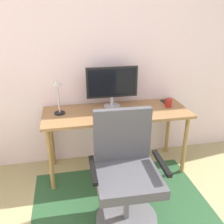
# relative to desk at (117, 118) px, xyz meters

# --- Properties ---
(wall_back) EXTENTS (6.00, 0.10, 2.60)m
(wall_back) POSITION_rel_desk_xyz_m (0.05, 0.36, 0.67)
(wall_back) COLOR silver
(wall_back) RESTS_ON ground
(area_rug) EXTENTS (1.63, 1.41, 0.01)m
(area_rug) POSITION_rel_desk_xyz_m (-0.08, -0.69, -0.63)
(area_rug) COLOR #29532F
(area_rug) RESTS_ON ground
(desk) EXTENTS (1.54, 0.57, 0.71)m
(desk) POSITION_rel_desk_xyz_m (0.00, 0.00, 0.00)
(desk) COLOR #996D42
(desk) RESTS_ON ground
(monitor) EXTENTS (0.55, 0.18, 0.44)m
(monitor) POSITION_rel_desk_xyz_m (-0.02, 0.15, 0.33)
(monitor) COLOR #B2B2B7
(monitor) RESTS_ON desk
(keyboard) EXTENTS (0.43, 0.13, 0.02)m
(keyboard) POSITION_rel_desk_xyz_m (-0.02, -0.14, 0.08)
(keyboard) COLOR black
(keyboard) RESTS_ON desk
(computer_mouse) EXTENTS (0.06, 0.10, 0.03)m
(computer_mouse) POSITION_rel_desk_xyz_m (0.28, -0.13, 0.09)
(computer_mouse) COLOR black
(computer_mouse) RESTS_ON desk
(coffee_cup) EXTENTS (0.07, 0.07, 0.09)m
(coffee_cup) POSITION_rel_desk_xyz_m (0.59, 0.02, 0.12)
(coffee_cup) COLOR #A3211A
(coffee_cup) RESTS_ON desk
(cell_phone) EXTENTS (0.07, 0.14, 0.01)m
(cell_phone) POSITION_rel_desk_xyz_m (0.61, 0.15, 0.08)
(cell_phone) COLOR black
(cell_phone) RESTS_ON desk
(desk_lamp) EXTENTS (0.11, 0.11, 0.36)m
(desk_lamp) POSITION_rel_desk_xyz_m (-0.59, 0.05, 0.31)
(desk_lamp) COLOR black
(desk_lamp) RESTS_ON desk
(office_chair) EXTENTS (0.60, 0.52, 0.96)m
(office_chair) POSITION_rel_desk_xyz_m (-0.08, -0.73, -0.23)
(office_chair) COLOR slate
(office_chair) RESTS_ON ground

